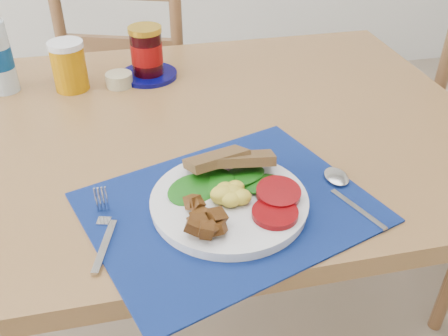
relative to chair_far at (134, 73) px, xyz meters
name	(u,v)px	position (x,y,z in m)	size (l,w,h in m)	color
table	(156,160)	(0.01, -0.68, 0.09)	(1.40, 0.90, 0.75)	brown
chair_far	(134,73)	(0.00, 0.00, 0.00)	(0.53, 0.52, 1.13)	brown
placemat	(229,207)	(0.11, -0.97, 0.18)	(0.45, 0.35, 0.00)	black
breakfast_plate	(227,200)	(0.10, -0.98, 0.20)	(0.26, 0.26, 0.06)	silver
fork	(104,230)	(-0.10, -0.99, 0.18)	(0.04, 0.16, 0.00)	#B2B5BA
spoon	(343,187)	(0.31, -0.97, 0.18)	(0.05, 0.18, 0.01)	#B2B5BA
juice_glass	(69,67)	(-0.16, -0.46, 0.23)	(0.08, 0.08, 0.11)	#AF7004
ramekin	(119,80)	(-0.05, -0.47, 0.19)	(0.06, 0.06, 0.03)	tan
jam_on_saucer	(147,55)	(0.03, -0.43, 0.23)	(0.14, 0.14, 0.13)	#04064E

